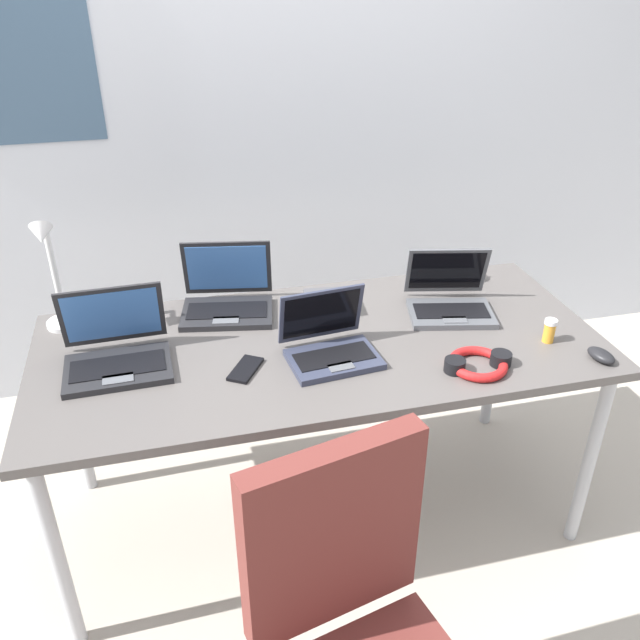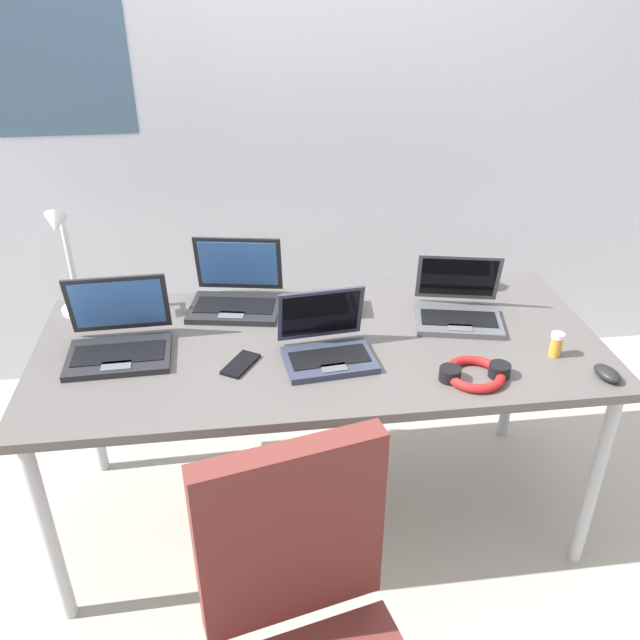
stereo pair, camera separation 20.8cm
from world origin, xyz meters
name	(u,v)px [view 1 (the left image)]	position (x,y,z in m)	size (l,w,h in m)	color
ground_plane	(320,509)	(0.00, 0.00, 0.00)	(12.00, 12.00, 0.00)	#B7AD9E
wall_back	(256,95)	(0.00, 1.10, 1.30)	(6.00, 0.13, 2.60)	silver
desk	(320,357)	(0.00, 0.00, 0.68)	(1.80, 0.80, 0.74)	#595451
desk_lamp	(53,276)	(-0.80, 0.28, 0.94)	(0.12, 0.18, 0.40)	white
laptop_mid_desk	(227,299)	(-0.26, 0.28, 0.79)	(0.35, 0.30, 0.23)	#232326
laptop_back_left	(450,300)	(0.48, 0.09, 0.78)	(0.33, 0.31, 0.21)	#515459
laptop_back_right	(116,352)	(-0.63, 0.02, 0.79)	(0.32, 0.28, 0.23)	#232326
laptop_by_keyboard	(330,345)	(0.01, -0.09, 0.78)	(0.29, 0.26, 0.20)	#33384C
computer_mouse	(601,355)	(0.81, -0.31, 0.76)	(0.06, 0.10, 0.03)	black
cell_phone	(246,369)	(-0.26, -0.11, 0.74)	(0.06, 0.14, 0.01)	black
headphones	(478,363)	(0.42, -0.26, 0.76)	(0.21, 0.18, 0.04)	red
pill_bottle	(549,330)	(0.71, -0.17, 0.78)	(0.04, 0.04, 0.08)	gold
book_stack	(328,302)	(0.08, 0.20, 0.77)	(0.19, 0.15, 0.06)	#336638
coffee_mug	(461,270)	(0.62, 0.30, 0.78)	(0.11, 0.08, 0.09)	black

